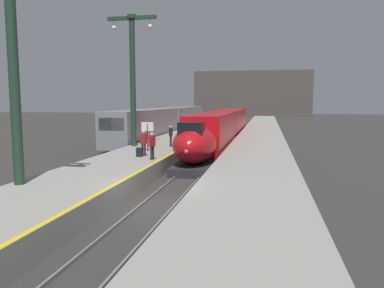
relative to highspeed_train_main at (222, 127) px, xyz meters
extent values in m
plane|color=#33302D|center=(0.00, -24.25, -1.94)|extent=(260.00, 260.00, 0.00)
cube|color=gray|center=(-4.05, 0.50, -1.41)|extent=(4.80, 110.00, 1.05)
cube|color=gray|center=(4.05, 0.50, -1.41)|extent=(4.80, 110.00, 1.05)
cube|color=yellow|center=(-1.77, 0.50, -0.88)|extent=(0.20, 107.80, 0.01)
cube|color=slate|center=(-0.75, 3.25, -1.88)|extent=(0.08, 110.00, 0.12)
cube|color=slate|center=(0.75, 3.25, -1.88)|extent=(0.08, 110.00, 0.12)
cube|color=slate|center=(-8.85, 3.25, -1.88)|extent=(0.08, 110.00, 0.12)
cube|color=slate|center=(-7.35, 3.25, -1.88)|extent=(0.08, 110.00, 0.12)
ellipsoid|color=#B20F14|center=(0.00, -15.28, -0.10)|extent=(2.78, 5.60, 2.56)
cube|color=#28282D|center=(0.00, -15.56, -1.66)|extent=(2.46, 4.76, 0.55)
cube|color=black|center=(0.00, -16.54, 0.96)|extent=(1.59, 1.00, 0.90)
sphere|color=#F24C4C|center=(0.00, -18.00, -0.25)|extent=(0.28, 0.28, 0.28)
cube|color=#B20F14|center=(0.00, -6.60, 0.14)|extent=(2.90, 14.00, 3.05)
cube|color=black|center=(-1.42, -6.60, 0.69)|extent=(0.04, 11.90, 0.80)
cube|color=black|center=(1.42, -6.60, 0.69)|extent=(0.04, 11.90, 0.80)
cube|color=silver|center=(0.00, -6.60, -1.14)|extent=(2.92, 13.30, 0.24)
cube|color=black|center=(0.00, -11.08, -1.66)|extent=(2.03, 2.20, 0.56)
cube|color=black|center=(0.00, -2.12, -1.66)|extent=(2.03, 2.20, 0.56)
cube|color=#B20F14|center=(0.00, 10.00, 0.14)|extent=(2.90, 18.00, 3.05)
cube|color=black|center=(-1.42, 10.00, 0.69)|extent=(0.04, 15.84, 0.80)
cube|color=black|center=(1.42, 10.00, 0.69)|extent=(0.04, 15.84, 0.80)
cube|color=black|center=(0.00, 3.88, -1.66)|extent=(2.03, 2.20, 0.56)
cube|color=black|center=(0.00, 16.12, -1.66)|extent=(2.03, 2.20, 0.56)
cube|color=gray|center=(-8.10, -1.31, 0.21)|extent=(2.85, 18.00, 3.30)
cube|color=black|center=(-8.10, -10.27, 0.81)|extent=(2.28, 0.08, 1.10)
cube|color=black|center=(-9.49, -1.31, 0.71)|extent=(0.04, 15.30, 0.90)
cube|color=black|center=(-6.71, -1.31, 0.71)|extent=(0.04, 15.30, 0.90)
cube|color=black|center=(-8.10, -7.07, -1.68)|extent=(2.00, 2.00, 0.52)
cube|color=black|center=(-8.10, 4.45, -1.68)|extent=(2.00, 2.00, 0.52)
cube|color=gray|center=(-8.10, 17.29, 0.21)|extent=(2.85, 18.00, 3.30)
cylinder|color=#1E3828|center=(-5.90, -25.38, 4.23)|extent=(0.44, 0.44, 10.23)
cylinder|color=#1E3828|center=(-5.90, -10.93, 4.30)|extent=(0.44, 0.44, 10.37)
cylinder|color=#1E3828|center=(-5.90, -10.93, 9.34)|extent=(0.68, 0.68, 0.30)
cube|color=#1E3828|center=(-5.90, -10.93, 9.24)|extent=(4.00, 0.24, 0.28)
cylinder|color=#1E3828|center=(-7.40, -10.93, 8.89)|extent=(0.03, 0.03, 0.60)
sphere|color=#EFEACC|center=(-7.40, -10.93, 8.54)|extent=(0.36, 0.36, 0.36)
cylinder|color=#1E3828|center=(-4.40, -10.93, 8.89)|extent=(0.03, 0.03, 0.60)
sphere|color=#EFEACC|center=(-4.40, -10.93, 8.54)|extent=(0.36, 0.36, 0.36)
cylinder|color=#23232D|center=(-3.22, -16.16, -0.46)|extent=(0.13, 0.13, 0.85)
cylinder|color=#23232D|center=(-3.39, -16.13, -0.46)|extent=(0.13, 0.13, 0.85)
cube|color=maroon|center=(-3.30, -16.14, 0.27)|extent=(0.41, 0.28, 0.62)
cylinder|color=maroon|center=(-3.07, -16.18, 0.22)|extent=(0.09, 0.09, 0.58)
cylinder|color=maroon|center=(-3.54, -16.11, 0.22)|extent=(0.09, 0.09, 0.58)
sphere|color=tan|center=(-3.30, -16.14, 0.69)|extent=(0.22, 0.22, 0.22)
cylinder|color=#23232D|center=(-2.22, -17.54, -0.46)|extent=(0.13, 0.13, 0.85)
cylinder|color=#23232D|center=(-2.29, -17.69, -0.46)|extent=(0.13, 0.13, 0.85)
cube|color=maroon|center=(-2.25, -17.62, 0.27)|extent=(0.36, 0.44, 0.62)
cylinder|color=maroon|center=(-2.15, -17.40, 0.22)|extent=(0.09, 0.09, 0.58)
cylinder|color=maroon|center=(-2.35, -17.83, 0.22)|extent=(0.09, 0.09, 0.58)
sphere|color=tan|center=(-2.25, -17.62, 0.69)|extent=(0.22, 0.22, 0.22)
cylinder|color=#23232D|center=(-2.86, -10.76, -0.46)|extent=(0.13, 0.13, 0.85)
cylinder|color=#23232D|center=(-2.78, -10.90, -0.46)|extent=(0.13, 0.13, 0.85)
cube|color=black|center=(-2.82, -10.83, 0.27)|extent=(0.38, 0.44, 0.62)
cylinder|color=black|center=(-2.94, -10.62, 0.22)|extent=(0.09, 0.09, 0.58)
cylinder|color=black|center=(-2.71, -11.04, 0.22)|extent=(0.09, 0.09, 0.58)
sphere|color=tan|center=(-2.82, -10.83, 0.69)|extent=(0.22, 0.22, 0.22)
cube|color=black|center=(-3.46, -16.57, -0.59)|extent=(0.40, 0.22, 0.60)
cylinder|color=#262628|center=(-3.56, -16.57, -0.11)|extent=(0.02, 0.02, 0.36)
cylinder|color=#262628|center=(-3.36, -16.57, -0.11)|extent=(0.02, 0.02, 0.36)
cube|color=#262628|center=(-3.46, -16.57, 0.08)|extent=(0.22, 0.03, 0.02)
cylinder|color=maroon|center=(-3.80, -13.77, 0.11)|extent=(0.10, 0.10, 2.00)
cube|color=white|center=(-3.80, -13.77, 0.91)|extent=(0.90, 0.06, 0.64)
cube|color=#4C4742|center=(0.00, 77.75, 5.06)|extent=(36.00, 2.00, 14.00)
camera|label=1|loc=(4.68, -39.70, 2.73)|focal=35.04mm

